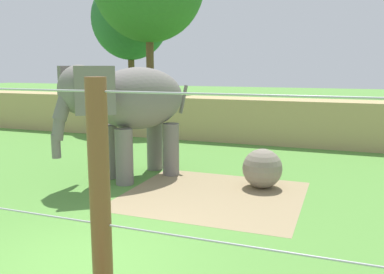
# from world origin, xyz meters

# --- Properties ---
(ground_plane) EXTENTS (120.00, 120.00, 0.00)m
(ground_plane) POSITION_xyz_m (0.00, 0.00, 0.00)
(ground_plane) COLOR #518938
(dirt_patch) EXTENTS (4.52, 4.15, 0.01)m
(dirt_patch) POSITION_xyz_m (0.94, 4.23, 0.00)
(dirt_patch) COLOR #937F5B
(dirt_patch) RESTS_ON ground
(embankment_wall) EXTENTS (36.00, 1.80, 1.90)m
(embankment_wall) POSITION_xyz_m (0.00, 12.35, 0.95)
(embankment_wall) COLOR tan
(embankment_wall) RESTS_ON ground
(elephant) EXTENTS (3.20, 4.09, 3.35)m
(elephant) POSITION_xyz_m (-1.87, 4.97, 2.22)
(elephant) COLOR slate
(elephant) RESTS_ON ground
(enrichment_ball) EXTENTS (1.09, 1.09, 1.09)m
(enrichment_ball) POSITION_xyz_m (1.99, 5.36, 0.54)
(enrichment_ball) COLOR gray
(enrichment_ball) RESTS_ON ground
(tree_far_left) EXTENTS (5.24, 5.24, 9.23)m
(tree_far_left) POSITION_xyz_m (-10.08, 20.10, 6.46)
(tree_far_left) COLOR brown
(tree_far_left) RESTS_ON ground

